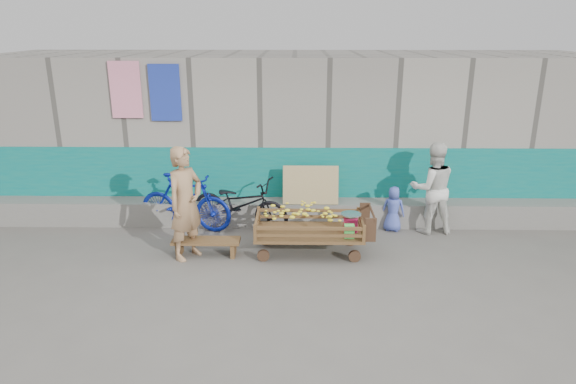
{
  "coord_description": "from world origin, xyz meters",
  "views": [
    {
      "loc": [
        0.03,
        -6.6,
        3.56
      ],
      "look_at": [
        -0.09,
        1.2,
        1.0
      ],
      "focal_mm": 32.0,
      "sensor_mm": 36.0,
      "label": 1
    }
  ],
  "objects_px": {
    "vendor_man": "(186,203)",
    "bench": "(206,244)",
    "woman": "(432,188)",
    "bicycle_dark": "(240,204)",
    "bicycle_blue": "(185,202)",
    "banana_cart": "(307,222)",
    "child": "(393,209)"
  },
  "relations": [
    {
      "from": "vendor_man",
      "to": "bench",
      "type": "bearing_deg",
      "value": -43.99
    },
    {
      "from": "banana_cart",
      "to": "bench",
      "type": "bearing_deg",
      "value": -176.24
    },
    {
      "from": "child",
      "to": "bicycle_dark",
      "type": "relative_size",
      "value": 0.44
    },
    {
      "from": "bicycle_dark",
      "to": "bicycle_blue",
      "type": "distance_m",
      "value": 0.99
    },
    {
      "from": "woman",
      "to": "bench",
      "type": "bearing_deg",
      "value": 11.38
    },
    {
      "from": "banana_cart",
      "to": "child",
      "type": "xyz_separation_m",
      "value": [
        1.57,
        0.99,
        -0.13
      ]
    },
    {
      "from": "woman",
      "to": "bicycle_blue",
      "type": "relative_size",
      "value": 0.94
    },
    {
      "from": "bench",
      "to": "vendor_man",
      "type": "xyz_separation_m",
      "value": [
        -0.28,
        -0.06,
        0.71
      ]
    },
    {
      "from": "banana_cart",
      "to": "woman",
      "type": "bearing_deg",
      "value": 23.46
    },
    {
      "from": "woman",
      "to": "child",
      "type": "distance_m",
      "value": 0.77
    },
    {
      "from": "bicycle_blue",
      "to": "vendor_man",
      "type": "bearing_deg",
      "value": -153.36
    },
    {
      "from": "vendor_man",
      "to": "bicycle_blue",
      "type": "xyz_separation_m",
      "value": [
        -0.27,
        1.16,
        -0.38
      ]
    },
    {
      "from": "banana_cart",
      "to": "bicycle_blue",
      "type": "height_order",
      "value": "bicycle_blue"
    },
    {
      "from": "woman",
      "to": "bicycle_blue",
      "type": "height_order",
      "value": "woman"
    },
    {
      "from": "banana_cart",
      "to": "vendor_man",
      "type": "bearing_deg",
      "value": -175.08
    },
    {
      "from": "woman",
      "to": "vendor_man",
      "type": "bearing_deg",
      "value": 11.12
    },
    {
      "from": "bench",
      "to": "bicycle_blue",
      "type": "relative_size",
      "value": 0.63
    },
    {
      "from": "banana_cart",
      "to": "bicycle_dark",
      "type": "height_order",
      "value": "bicycle_dark"
    },
    {
      "from": "child",
      "to": "bicycle_dark",
      "type": "distance_m",
      "value": 2.75
    },
    {
      "from": "bench",
      "to": "vendor_man",
      "type": "height_order",
      "value": "vendor_man"
    },
    {
      "from": "bench",
      "to": "bicycle_dark",
      "type": "relative_size",
      "value": 0.58
    },
    {
      "from": "banana_cart",
      "to": "bicycle_dark",
      "type": "distance_m",
      "value": 1.54
    },
    {
      "from": "bicycle_blue",
      "to": "bench",
      "type": "bearing_deg",
      "value": -140.06
    },
    {
      "from": "vendor_man",
      "to": "woman",
      "type": "xyz_separation_m",
      "value": [
        4.12,
        1.13,
        -0.09
      ]
    },
    {
      "from": "bench",
      "to": "child",
      "type": "xyz_separation_m",
      "value": [
        3.19,
        1.1,
        0.21
      ]
    },
    {
      "from": "banana_cart",
      "to": "woman",
      "type": "distance_m",
      "value": 2.44
    },
    {
      "from": "banana_cart",
      "to": "vendor_man",
      "type": "distance_m",
      "value": 1.94
    },
    {
      "from": "bench",
      "to": "child",
      "type": "bearing_deg",
      "value": 19.06
    },
    {
      "from": "woman",
      "to": "bicycle_dark",
      "type": "distance_m",
      "value": 3.42
    },
    {
      "from": "banana_cart",
      "to": "bicycle_dark",
      "type": "relative_size",
      "value": 1.01
    },
    {
      "from": "bench",
      "to": "woman",
      "type": "distance_m",
      "value": 4.03
    },
    {
      "from": "bicycle_dark",
      "to": "bicycle_blue",
      "type": "xyz_separation_m",
      "value": [
        -0.99,
        0.0,
        0.03
      ]
    }
  ]
}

